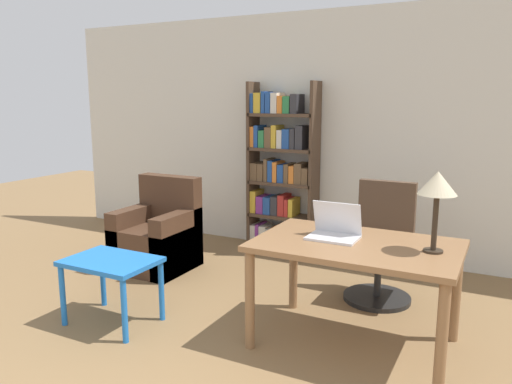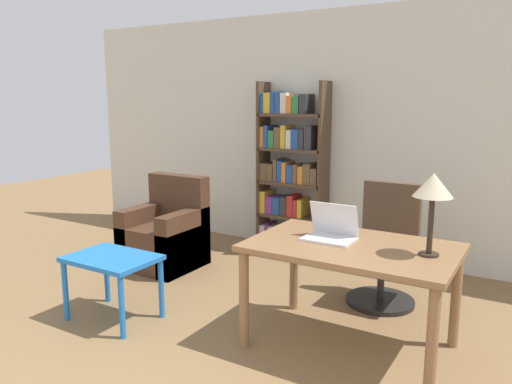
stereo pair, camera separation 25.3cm
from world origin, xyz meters
name	(u,v)px [view 1 (the left image)]	position (x,y,z in m)	size (l,w,h in m)	color
wall_back	(366,136)	(0.00, 4.53, 1.35)	(8.00, 0.06, 2.70)	silver
desk	(356,257)	(0.51, 2.48, 0.66)	(1.40, 0.90, 0.76)	olive
laptop	(334,230)	(0.33, 2.53, 0.82)	(0.35, 0.26, 0.26)	silver
table_lamp	(437,187)	(1.02, 2.51, 1.20)	(0.25, 0.25, 0.54)	#2D2319
office_chair	(381,250)	(0.47, 3.44, 0.44)	(0.59, 0.59, 1.03)	black
side_table_blue	(111,269)	(-1.28, 1.95, 0.45)	(0.70, 0.50, 0.52)	blue
armchair	(158,238)	(-1.79, 3.16, 0.32)	(0.71, 0.70, 0.95)	#472D1E
bookshelf	(279,172)	(-0.94, 4.34, 0.92)	(0.81, 0.28, 1.94)	#4C3828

